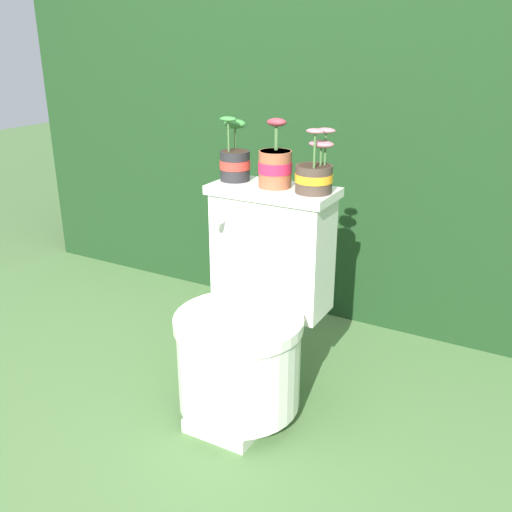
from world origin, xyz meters
name	(u,v)px	position (x,y,z in m)	size (l,w,h in m)	color
ground_plane	(229,405)	(0.00, 0.00, 0.00)	(12.00, 12.00, 0.00)	#4C703D
hedge_backdrop	(366,124)	(0.00, 1.29, 0.81)	(3.29, 0.95, 1.62)	#193819
toilet	(251,321)	(0.05, 0.06, 0.32)	(0.42, 0.54, 0.74)	silver
potted_plant_left	(235,159)	(-0.10, 0.23, 0.82)	(0.11, 0.12, 0.22)	#262628
potted_plant_midleft	(275,165)	(0.06, 0.21, 0.82)	(0.11, 0.11, 0.22)	#9E5638
potted_plant_middle	(315,174)	(0.20, 0.21, 0.80)	(0.12, 0.12, 0.21)	#47382D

